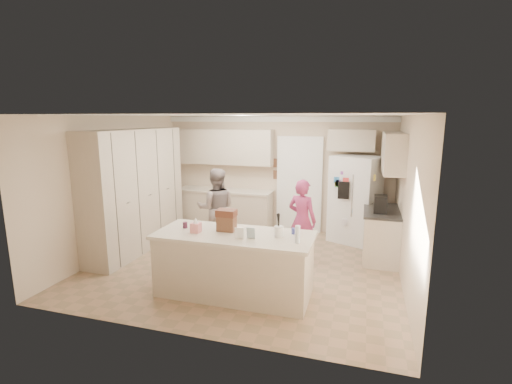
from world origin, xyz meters
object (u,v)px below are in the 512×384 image
(teen_girl, at_px, (302,220))
(utensil_crock, at_px, (279,231))
(island_base, at_px, (234,265))
(coffee_maker, at_px, (380,204))
(dollhouse_body, at_px, (227,223))
(refrigerator, at_px, (355,199))
(tissue_box, at_px, (196,228))
(teen_boy, at_px, (216,208))

(teen_girl, bearing_deg, utensil_crock, 106.13)
(island_base, bearing_deg, teen_girl, 66.06)
(coffee_maker, height_order, teen_girl, teen_girl)
(island_base, xyz_separation_m, teen_girl, (0.72, 1.61, 0.31))
(dollhouse_body, distance_m, teen_girl, 1.77)
(refrigerator, bearing_deg, teen_girl, -99.24)
(utensil_crock, distance_m, teen_girl, 1.59)
(dollhouse_body, bearing_deg, tissue_box, -153.43)
(teen_girl, bearing_deg, dollhouse_body, 78.77)
(refrigerator, bearing_deg, dollhouse_body, -97.44)
(utensil_crock, bearing_deg, teen_girl, 87.57)
(tissue_box, bearing_deg, refrigerator, 54.92)
(tissue_box, distance_m, teen_girl, 2.14)
(dollhouse_body, height_order, teen_boy, teen_boy)
(refrigerator, distance_m, teen_girl, 1.61)
(coffee_maker, relative_size, tissue_box, 2.14)
(refrigerator, relative_size, teen_girl, 1.20)
(island_base, bearing_deg, dollhouse_body, 146.31)
(island_base, bearing_deg, coffee_maker, 42.83)
(coffee_maker, height_order, utensil_crock, coffee_maker)
(coffee_maker, distance_m, dollhouse_body, 2.84)
(refrigerator, xyz_separation_m, teen_boy, (-2.63, -1.12, -0.10))
(utensil_crock, xyz_separation_m, teen_girl, (0.07, 1.56, -0.25))
(coffee_maker, xyz_separation_m, dollhouse_body, (-2.20, -1.80, -0.03))
(teen_boy, bearing_deg, utensil_crock, 113.83)
(coffee_maker, distance_m, teen_girl, 1.40)
(refrigerator, height_order, teen_girl, refrigerator)
(tissue_box, bearing_deg, island_base, 10.30)
(utensil_crock, relative_size, teen_boy, 0.09)
(coffee_maker, height_order, dollhouse_body, coffee_maker)
(island_base, distance_m, teen_girl, 1.79)
(island_base, bearing_deg, refrigerator, 61.64)
(coffee_maker, xyz_separation_m, teen_boy, (-3.09, -0.07, -0.27))
(island_base, relative_size, tissue_box, 15.71)
(refrigerator, height_order, utensil_crock, refrigerator)
(teen_boy, xyz_separation_m, teen_girl, (1.76, -0.22, -0.05))
(tissue_box, xyz_separation_m, dollhouse_body, (0.40, 0.20, 0.04))
(refrigerator, height_order, dollhouse_body, refrigerator)
(coffee_maker, relative_size, dollhouse_body, 1.15)
(tissue_box, relative_size, teen_boy, 0.09)
(refrigerator, bearing_deg, tissue_box, -101.09)
(dollhouse_body, bearing_deg, coffee_maker, 39.29)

